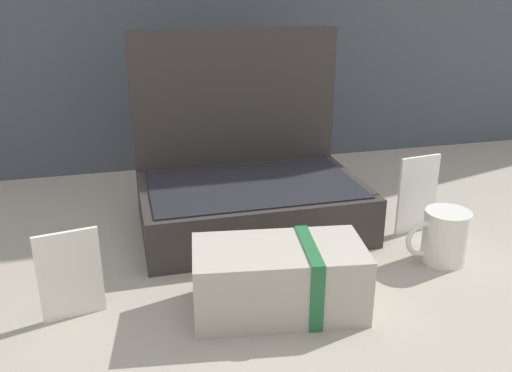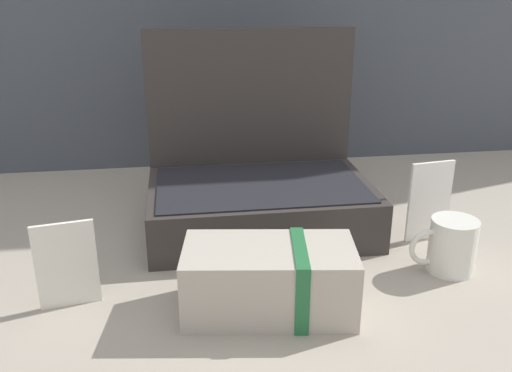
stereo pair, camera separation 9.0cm
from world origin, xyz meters
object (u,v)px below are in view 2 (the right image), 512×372
cream_toiletry_bag (271,279)px  poster_card_right (429,201)px  info_card_left (67,265)px  open_suitcase (258,184)px  coffee_mug (451,246)px

cream_toiletry_bag → poster_card_right: size_ratio=1.73×
cream_toiletry_bag → info_card_left: info_card_left is taller
open_suitcase → coffee_mug: bearing=-39.3°
open_suitcase → info_card_left: bearing=-142.0°
info_card_left → poster_card_right: size_ratio=0.89×
open_suitcase → cream_toiletry_bag: (-0.03, -0.31, -0.03)m
cream_toiletry_bag → poster_card_right: bearing=30.2°
cream_toiletry_bag → coffee_mug: cream_toiletry_bag is taller
cream_toiletry_bag → poster_card_right: (0.34, 0.20, 0.03)m
open_suitcase → poster_card_right: (0.31, -0.12, -0.01)m
open_suitcase → info_card_left: size_ratio=3.13×
open_suitcase → cream_toiletry_bag: size_ratio=1.61×
cream_toiletry_bag → coffee_mug: bearing=12.9°
info_card_left → open_suitcase: bearing=28.0°
coffee_mug → cream_toiletry_bag: bearing=-167.1°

